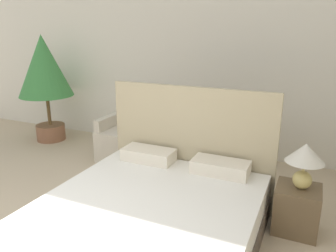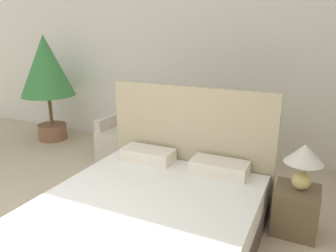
# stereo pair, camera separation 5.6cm
# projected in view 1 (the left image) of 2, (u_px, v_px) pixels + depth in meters

# --- Properties ---
(wall_back) EXTENTS (10.00, 0.06, 2.90)m
(wall_back) POSITION_uv_depth(u_px,v_px,m) (186.00, 60.00, 5.21)
(wall_back) COLOR silver
(wall_back) RESTS_ON ground_plane
(bed) EXTENTS (1.92, 2.12, 1.33)m
(bed) POSITION_uv_depth(u_px,v_px,m) (152.00, 216.00, 3.01)
(bed) COLOR #4C4238
(bed) RESTS_ON ground_plane
(armchair_near_window_left) EXTENTS (0.64, 0.70, 0.86)m
(armchair_near_window_left) POSITION_uv_depth(u_px,v_px,m) (125.00, 140.00, 5.04)
(armchair_near_window_left) COLOR beige
(armchair_near_window_left) RESTS_ON ground_plane
(armchair_near_window_right) EXTENTS (0.65, 0.71, 0.86)m
(armchair_near_window_right) POSITION_uv_depth(u_px,v_px,m) (179.00, 149.00, 4.68)
(armchair_near_window_right) COLOR beige
(armchair_near_window_right) RESTS_ON ground_plane
(potted_palm) EXTENTS (0.92, 0.92, 1.85)m
(potted_palm) POSITION_uv_depth(u_px,v_px,m) (44.00, 71.00, 5.61)
(potted_palm) COLOR brown
(potted_palm) RESTS_ON ground_plane
(nightstand) EXTENTS (0.41, 0.40, 0.47)m
(nightstand) POSITION_uv_depth(u_px,v_px,m) (296.00, 209.00, 3.22)
(nightstand) COLOR brown
(nightstand) RESTS_ON ground_plane
(table_lamp) EXTENTS (0.36, 0.36, 0.45)m
(table_lamp) POSITION_uv_depth(u_px,v_px,m) (305.00, 158.00, 3.05)
(table_lamp) COLOR tan
(table_lamp) RESTS_ON nightstand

